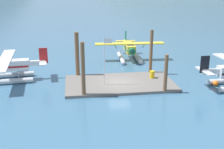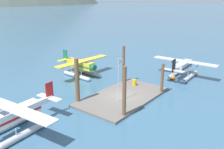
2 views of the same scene
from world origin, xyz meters
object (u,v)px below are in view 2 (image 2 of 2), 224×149
object	(u,v)px
fuel_drum	(134,82)
seaplane_silver_stbd_aft	(183,68)
seaplane_yellow_bow_right	(82,67)
seaplane_white_port_fwd	(18,117)
mooring_buoy	(173,78)
flagpole	(119,75)

from	to	relation	value
fuel_drum	seaplane_silver_stbd_aft	size ratio (longest dim) A/B	0.08
seaplane_yellow_bow_right	seaplane_silver_stbd_aft	distance (m)	16.56
seaplane_yellow_bow_right	seaplane_white_port_fwd	distance (m)	17.89
seaplane_white_port_fwd	mooring_buoy	bearing A→B (deg)	-12.67
seaplane_yellow_bow_right	seaplane_white_port_fwd	bearing A→B (deg)	-155.47
fuel_drum	seaplane_silver_stbd_aft	bearing A→B (deg)	-22.55
seaplane_yellow_bow_right	seaplane_silver_stbd_aft	bearing A→B (deg)	-54.15
flagpole	seaplane_silver_stbd_aft	distance (m)	15.04
flagpole	fuel_drum	xyz separation A→B (m)	(5.85, 1.50, -3.00)
fuel_drum	seaplane_silver_stbd_aft	xyz separation A→B (m)	(8.87, -3.68, 0.84)
fuel_drum	mooring_buoy	distance (m)	7.32
mooring_buoy	seaplane_yellow_bow_right	size ratio (longest dim) A/B	0.06
seaplane_yellow_bow_right	flagpole	bearing A→B (deg)	-114.09
fuel_drum	seaplane_white_port_fwd	xyz separation A→B (m)	(-17.10, 2.31, 0.84)
seaplane_white_port_fwd	seaplane_silver_stbd_aft	world-z (taller)	same
seaplane_yellow_bow_right	fuel_drum	bearing A→B (deg)	-85.15
flagpole	mooring_buoy	xyz separation A→B (m)	(12.51, -1.53, -3.41)
seaplane_silver_stbd_aft	seaplane_yellow_bow_right	bearing A→B (deg)	125.85
fuel_drum	mooring_buoy	size ratio (longest dim) A/B	1.34
fuel_drum	seaplane_yellow_bow_right	xyz separation A→B (m)	(-0.83, 9.74, 0.84)
mooring_buoy	seaplane_silver_stbd_aft	xyz separation A→B (m)	(2.22, -0.66, 1.25)
mooring_buoy	seaplane_yellow_bow_right	distance (m)	14.85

